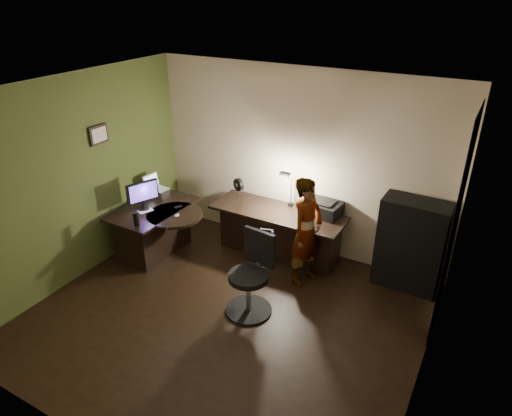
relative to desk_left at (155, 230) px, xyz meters
The scene contains 27 objects.
floor 1.92m from the desk_left, 24.53° to the right, with size 4.50×4.00×0.01m, color black.
ceiling 3.00m from the desk_left, 24.53° to the right, with size 4.50×4.00×0.01m, color silver.
wall_back 2.32m from the desk_left, 35.61° to the left, with size 4.50×0.01×2.70m, color #C7B293.
wall_front 3.41m from the desk_left, 58.45° to the right, with size 4.50×0.01×2.70m, color #C7B293.
wall_left 1.37m from the desk_left, 124.92° to the right, with size 0.01×4.00×2.70m, color #C7B293.
wall_right 4.16m from the desk_left, 11.13° to the right, with size 0.01×4.00×2.70m, color #C7B293.
green_wall_overlay 1.36m from the desk_left, 124.17° to the right, with size 0.00×4.00×2.70m, color #495725.
arched_doorway 4.07m from the desk_left, ahead, with size 0.01×0.90×2.60m, color black.
french_door 4.22m from the desk_left, 18.63° to the right, with size 0.02×0.92×2.10m, color white.
framed_picture 1.60m from the desk_left, 147.06° to the right, with size 0.04×0.30×0.25m, color black.
desk_left is the anchor object (origin of this frame).
desk_right 1.81m from the desk_left, 26.06° to the left, with size 1.95×0.68×0.73m, color black.
cabinet 3.60m from the desk_left, 15.88° to the left, with size 0.83×0.41×1.24m, color black.
laptop_stand 0.59m from the desk_left, 117.24° to the left, with size 0.26×0.22×0.11m, color silver.
laptop 0.72m from the desk_left, 117.24° to the left, with size 0.29×0.28×0.20m, color silver.
monitor 0.54m from the desk_left, 137.93° to the right, with size 0.09×0.47×0.31m, color black.
mouse 0.60m from the desk_left, ahead, with size 0.05×0.08×0.03m, color silver.
phone 0.52m from the desk_left, 34.34° to the left, with size 0.06×0.12×0.01m, color black.
pen 0.80m from the desk_left, 34.39° to the right, with size 0.01×0.15×0.01m, color black.
speaker 0.71m from the desk_left, 72.09° to the right, with size 0.08×0.08×0.20m, color black.
notepad 0.39m from the desk_left, 105.55° to the right, with size 0.14×0.20×0.01m, color silver.
desk_fan 1.40m from the desk_left, 47.73° to the left, with size 0.20×0.11×0.30m, color black.
headphones 1.85m from the desk_left, ahead, with size 0.21×0.09×0.10m, color navy.
printer 2.48m from the desk_left, 24.86° to the left, with size 0.50×0.39×0.22m, color black.
desk_lamp 2.11m from the desk_left, 31.39° to the left, with size 0.16×0.30×0.65m, color black.
office_chair 1.98m from the desk_left, 15.59° to the right, with size 0.58×0.58×1.04m, color black.
person 2.30m from the desk_left, 10.69° to the left, with size 0.54×0.36×1.50m, color #D8A88C.
Camera 1 is at (2.47, -3.64, 3.69)m, focal length 32.00 mm.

